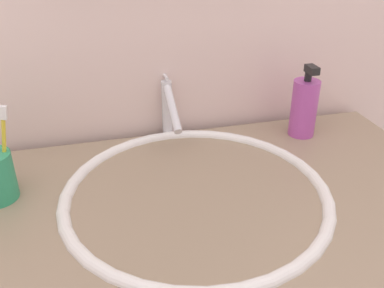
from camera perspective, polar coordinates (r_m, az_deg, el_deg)
sink_basin at (r=0.83m, az=0.53°, el=-9.17°), size 0.50×0.50×0.12m
faucet at (r=0.97m, az=-3.12°, el=4.97°), size 0.02×0.16×0.14m
toothbrush_yellow at (r=0.81m, az=-23.76°, el=-0.12°), size 0.04×0.01×0.17m
soap_dispenser at (r=1.01m, az=14.71°, el=4.79°), size 0.06×0.06×0.17m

